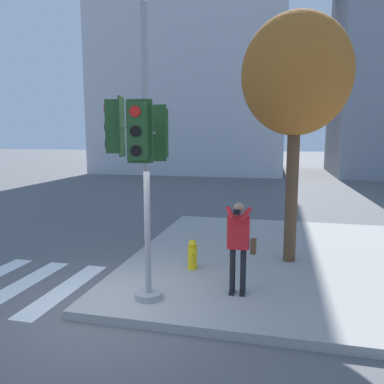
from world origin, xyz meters
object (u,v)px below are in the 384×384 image
person_photographer (239,240)px  fire_hydrant (192,254)px  traffic_signal_pole (140,150)px  street_tree (296,77)px

person_photographer → fire_hydrant: person_photographer is taller
traffic_signal_pole → person_photographer: (1.67, 0.64, -1.66)m
traffic_signal_pole → person_photographer: traffic_signal_pole is taller
traffic_signal_pole → street_tree: size_ratio=0.91×
traffic_signal_pole → street_tree: (2.65, 2.82, 1.56)m
traffic_signal_pole → person_photographer: 2.44m
street_tree → fire_hydrant: street_tree is taller
person_photographer → street_tree: bearing=65.8°
traffic_signal_pole → person_photographer: size_ratio=2.97×
traffic_signal_pole → fire_hydrant: traffic_signal_pole is taller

